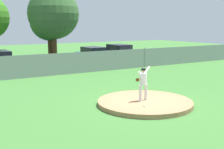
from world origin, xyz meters
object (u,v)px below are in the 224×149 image
at_px(baseball, 144,106).
at_px(parked_car_teal, 93,55).
at_px(parked_car_white, 119,53).
at_px(pitcher_youth, 143,81).

relative_size(baseball, parked_car_teal, 0.02).
bearing_deg(parked_car_white, baseball, -119.17).
bearing_deg(pitcher_youth, parked_car_white, 61.09).
xyz_separation_m(baseball, parked_car_teal, (5.75, 15.72, 0.52)).
bearing_deg(pitcher_youth, baseball, -123.51).
xyz_separation_m(pitcher_youth, baseball, (-0.56, -0.85, -0.92)).
height_order(parked_car_white, parked_car_teal, parked_car_white).
height_order(pitcher_youth, baseball, pitcher_youth).
height_order(baseball, parked_car_white, parked_car_white).
height_order(pitcher_youth, parked_car_white, pitcher_youth).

